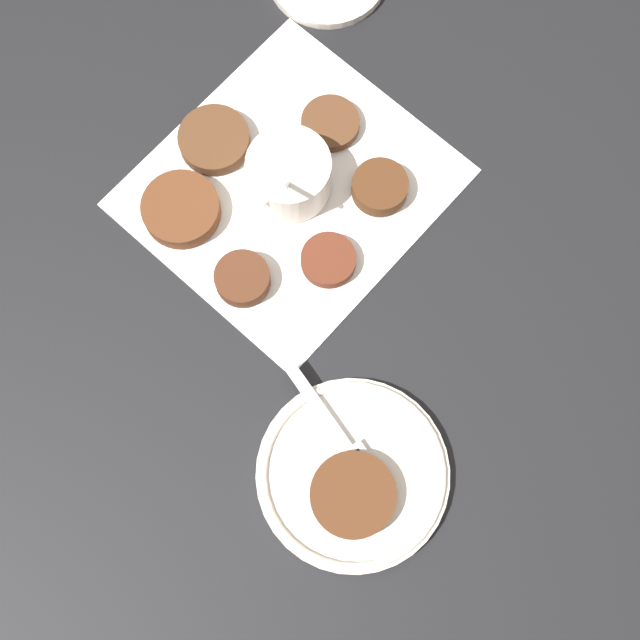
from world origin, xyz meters
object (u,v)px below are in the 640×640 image
(sauce_bowl, at_px, (289,176))
(fritter_on_plate, at_px, (353,495))
(fork, at_px, (346,447))
(serving_plate, at_px, (353,474))

(sauce_bowl, height_order, fritter_on_plate, sauce_bowl)
(sauce_bowl, distance_m, fork, 0.28)
(fritter_on_plate, bearing_deg, serving_plate, -150.40)
(sauce_bowl, relative_size, fritter_on_plate, 1.31)
(fork, bearing_deg, fritter_on_plate, 38.29)
(fritter_on_plate, relative_size, fork, 0.53)
(sauce_bowl, distance_m, serving_plate, 0.31)
(sauce_bowl, bearing_deg, fritter_on_plate, 42.15)
(sauce_bowl, height_order, fork, sauce_bowl)
(fritter_on_plate, bearing_deg, fork, -141.71)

